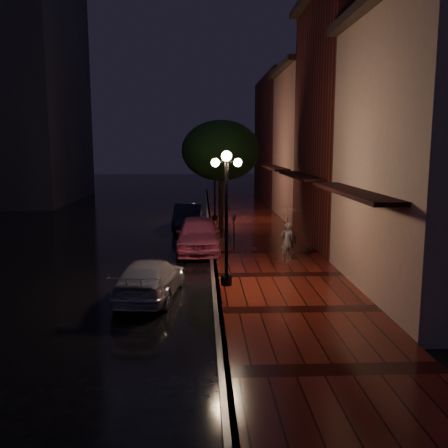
% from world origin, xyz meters
% --- Properties ---
extents(ground, '(120.00, 120.00, 0.00)m').
position_xyz_m(ground, '(0.00, 0.00, 0.00)').
color(ground, black).
rests_on(ground, ground).
extents(sidewalk, '(4.50, 60.00, 0.15)m').
position_xyz_m(sidewalk, '(2.25, 0.00, 0.07)').
color(sidewalk, '#43110C').
rests_on(sidewalk, ground).
extents(curb, '(0.25, 60.00, 0.15)m').
position_xyz_m(curb, '(0.00, 0.00, 0.07)').
color(curb, '#595451').
rests_on(curb, ground).
extents(storefront_mid, '(5.00, 8.00, 11.00)m').
position_xyz_m(storefront_mid, '(7.00, 2.00, 5.50)').
color(storefront_mid, '#511914').
rests_on(storefront_mid, ground).
extents(storefront_far, '(5.00, 8.00, 9.00)m').
position_xyz_m(storefront_far, '(7.00, 10.00, 4.50)').
color(storefront_far, '#8C5951').
rests_on(storefront_far, ground).
extents(storefront_extra, '(5.00, 12.00, 10.00)m').
position_xyz_m(storefront_extra, '(7.00, 20.00, 5.00)').
color(storefront_extra, '#511914').
rests_on(storefront_extra, ground).
extents(streetlamp_near, '(0.96, 0.36, 4.31)m').
position_xyz_m(streetlamp_near, '(0.35, -5.00, 2.60)').
color(streetlamp_near, black).
rests_on(streetlamp_near, sidewalk).
extents(streetlamp_far, '(0.96, 0.36, 4.31)m').
position_xyz_m(streetlamp_far, '(0.35, 9.00, 2.60)').
color(streetlamp_far, black).
rests_on(streetlamp_far, sidewalk).
extents(street_tree, '(4.16, 4.16, 5.80)m').
position_xyz_m(street_tree, '(0.61, 5.99, 4.24)').
color(street_tree, black).
rests_on(street_tree, sidewalk).
extents(pink_car, '(1.87, 4.62, 1.57)m').
position_xyz_m(pink_car, '(-0.60, 0.77, 0.79)').
color(pink_car, '#D1567E').
rests_on(pink_car, ground).
extents(navy_car, '(1.61, 4.31, 1.41)m').
position_xyz_m(navy_car, '(-1.20, 6.96, 0.70)').
color(navy_car, black).
rests_on(navy_car, ground).
extents(silver_car, '(2.16, 4.27, 1.19)m').
position_xyz_m(silver_car, '(-2.03, -5.75, 0.59)').
color(silver_car, '#AFAFB7').
rests_on(silver_car, ground).
extents(woman_with_umbrella, '(0.87, 0.89, 2.10)m').
position_xyz_m(woman_with_umbrella, '(2.92, -1.52, 1.54)').
color(woman_with_umbrella, silver).
rests_on(woman_with_umbrella, sidewalk).
extents(parking_meter, '(0.14, 0.11, 1.41)m').
position_xyz_m(parking_meter, '(1.00, 1.31, 1.01)').
color(parking_meter, black).
rests_on(parking_meter, sidewalk).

